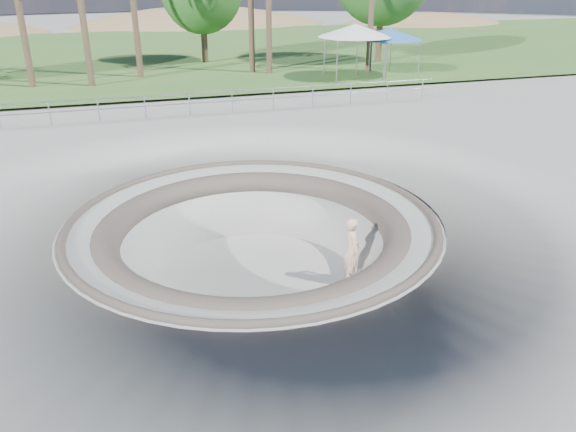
# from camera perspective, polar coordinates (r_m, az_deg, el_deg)

# --- Properties ---
(ground) EXTENTS (180.00, 180.00, 0.00)m
(ground) POSITION_cam_1_polar(r_m,az_deg,el_deg) (15.53, -3.59, -0.40)
(ground) COLOR gray
(ground) RESTS_ON ground
(skate_bowl) EXTENTS (14.00, 14.00, 4.10)m
(skate_bowl) POSITION_cam_1_polar(r_m,az_deg,el_deg) (16.37, -3.43, -6.25)
(skate_bowl) COLOR gray
(skate_bowl) RESTS_ON ground
(grass_strip) EXTENTS (180.00, 36.00, 0.12)m
(grass_strip) POSITION_cam_1_polar(r_m,az_deg,el_deg) (48.30, -13.72, 15.83)
(grass_strip) COLOR #346227
(grass_strip) RESTS_ON ground
(distant_hills) EXTENTS (103.20, 45.00, 28.60)m
(distant_hills) POSITION_cam_1_polar(r_m,az_deg,el_deg) (72.56, -11.62, 12.67)
(distant_hills) COLOR olive
(distant_hills) RESTS_ON ground
(safety_railing) EXTENTS (25.00, 0.06, 1.03)m
(safety_railing) POSITION_cam_1_polar(r_m,az_deg,el_deg) (26.61, -9.97, 11.14)
(safety_railing) COLOR gray
(safety_railing) RESTS_ON ground
(skateboard) EXTENTS (0.93, 0.46, 0.09)m
(skateboard) POSITION_cam_1_polar(r_m,az_deg,el_deg) (16.29, 6.36, -6.52)
(skateboard) COLOR olive
(skateboard) RESTS_ON ground
(skater) EXTENTS (0.56, 0.76, 1.93)m
(skater) POSITION_cam_1_polar(r_m,az_deg,el_deg) (15.82, 6.52, -3.44)
(skater) COLOR beige
(skater) RESTS_ON skateboard
(canopy_white) EXTENTS (6.19, 6.19, 3.15)m
(canopy_white) POSITION_cam_1_polar(r_m,az_deg,el_deg) (35.12, 6.84, 18.19)
(canopy_white) COLOR gray
(canopy_white) RESTS_ON ground
(canopy_blue) EXTENTS (5.55, 5.55, 2.87)m
(canopy_blue) POSITION_cam_1_polar(r_m,az_deg,el_deg) (36.05, 10.26, 17.75)
(canopy_blue) COLOR gray
(canopy_blue) RESTS_ON ground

